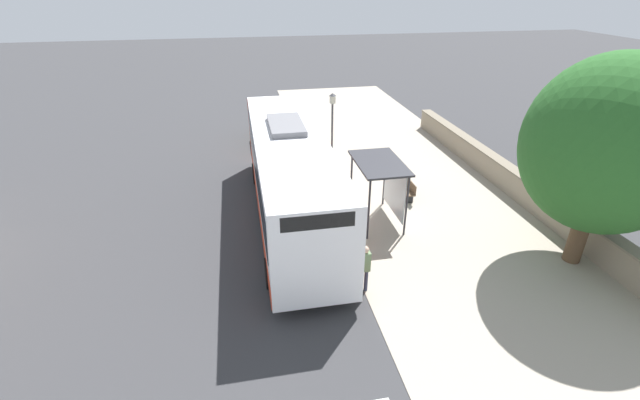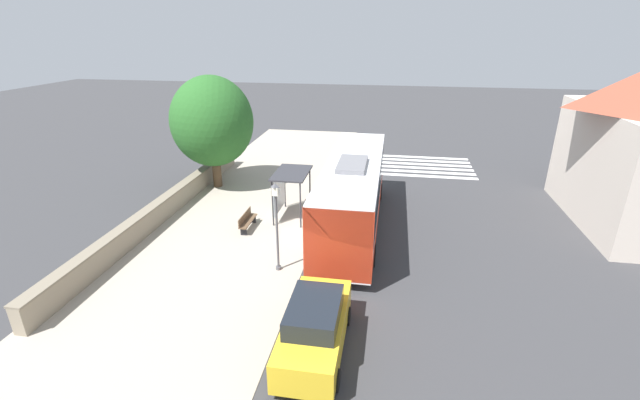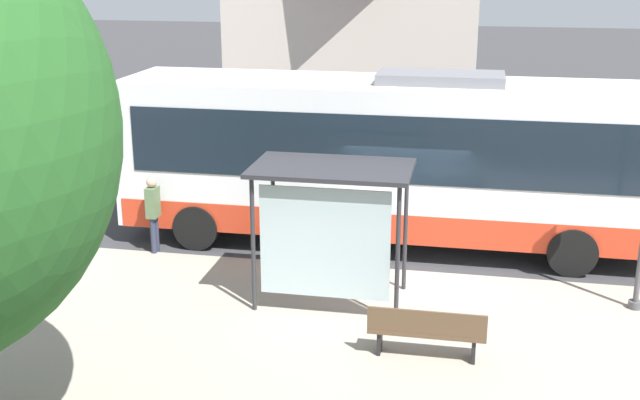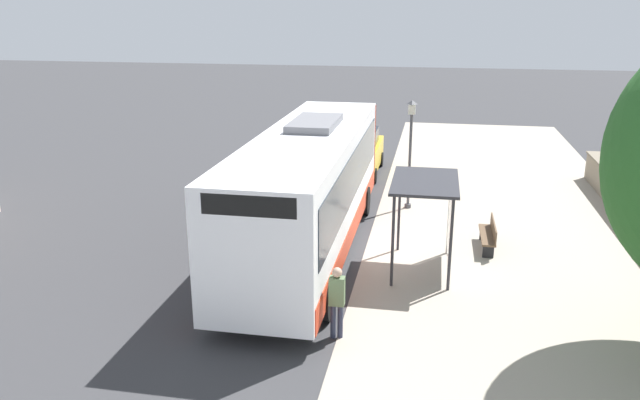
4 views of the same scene
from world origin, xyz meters
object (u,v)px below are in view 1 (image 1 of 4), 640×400
Objects in this scene: parked_car_behind_bus at (275,127)px; shade_tree at (608,146)px; street_lamp_near at (332,125)px; pedestrian at (364,265)px; bus_shelter at (383,172)px; bench at (405,186)px; bus at (290,175)px.

shade_tree is at bearing 122.65° from parked_car_behind_bus.
pedestrian is at bearing 83.69° from street_lamp_near.
bus_shelter is 5.57m from street_lamp_near.
bus_shelter is 1.53× the size of bench.
pedestrian is (-1.63, 5.01, -0.98)m from bus.
bus_shelter is 0.63× the size of parked_car_behind_bus.
bus is at bearing -71.97° from pedestrian.
bench is 9.68m from parked_car_behind_bus.
bus reaches higher than bus_shelter.
pedestrian is 0.91× the size of bench.
pedestrian is 9.85m from street_lamp_near.
shade_tree is at bearing 152.80° from bus.
pedestrian is (1.89, 4.19, -1.15)m from bus_shelter.
shade_tree is at bearing 124.86° from street_lamp_near.
pedestrian is at bearing 1.76° from shade_tree.
bus is 1.69× the size of shade_tree.
bus is 7.06× the size of pedestrian.
street_lamp_near reaches higher than parked_car_behind_bus.
shade_tree reaches higher than parked_car_behind_bus.
bus_shelter reaches higher than pedestrian.
bus_shelter is at bearing 166.85° from bus.
bus_shelter reaches higher than parked_car_behind_bus.
pedestrian is 0.43× the size of street_lamp_near.
bus is 5.36m from pedestrian.
shade_tree is (-3.98, 5.84, 3.78)m from bench.
street_lamp_near is at bearing -96.31° from pedestrian.
parked_car_behind_bus is at bearing -72.22° from bus_shelter.
bus_shelter is 1.69× the size of pedestrian.
bus reaches higher than pedestrian.
pedestrian is 8.33m from shade_tree.
bus is 9.37m from parked_car_behind_bus.
pedestrian is at bearing 58.80° from bench.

